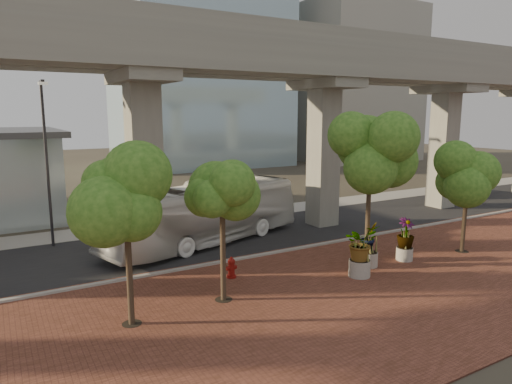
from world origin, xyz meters
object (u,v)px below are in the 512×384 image
fire_hydrant (231,268)px  planter_front (360,245)px  transit_bus (205,214)px  parked_car (460,186)px

fire_hydrant → planter_front: bearing=-28.4°
fire_hydrant → planter_front: (5.17, -2.80, 1.01)m
transit_bus → fire_hydrant: transit_bus is taller
parked_car → planter_front: 25.70m
parked_car → planter_front: size_ratio=2.12×
transit_bus → fire_hydrant: size_ratio=13.11×
transit_bus → planter_front: bearing=-172.3°
transit_bus → fire_hydrant: bearing=151.2°
planter_front → fire_hydrant: bearing=151.6°
fire_hydrant → transit_bus: bearing=77.7°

